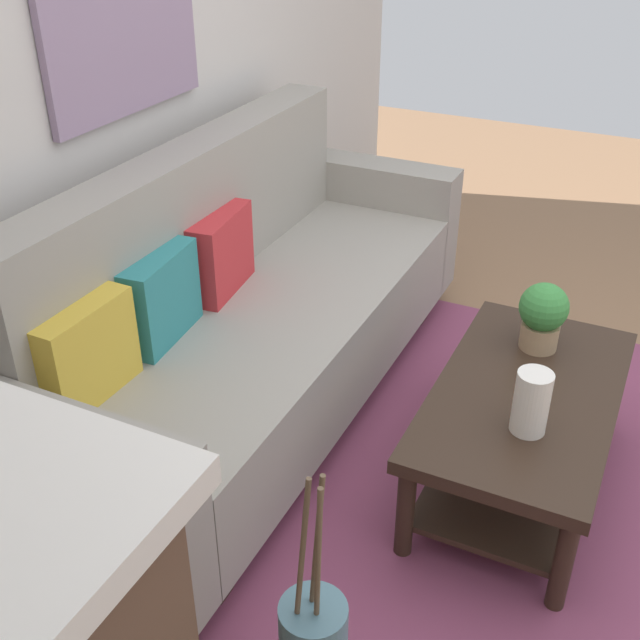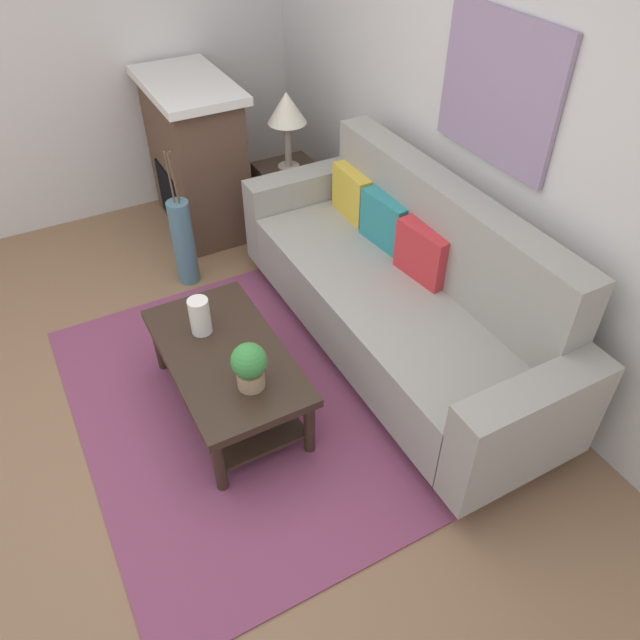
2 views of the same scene
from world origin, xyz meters
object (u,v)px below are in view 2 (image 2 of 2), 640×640
at_px(throw_pillow_teal, 386,221).
at_px(fireplace, 196,156).
at_px(couch, 401,293).
at_px(side_table, 290,201).
at_px(tabletop_vase, 200,316).
at_px(throw_pillow_mustard, 353,193).
at_px(framed_painting, 497,89).
at_px(coffee_table, 227,367).
at_px(floor_vase, 184,243).
at_px(table_lamp, 287,111).
at_px(throw_pillow_crimson, 423,253).
at_px(potted_plant_tabletop, 250,365).

relative_size(throw_pillow_teal, fireplace, 0.31).
xyz_separation_m(couch, side_table, (-1.53, 0.01, -0.15)).
bearing_deg(couch, tabletop_vase, -101.81).
height_order(throw_pillow_mustard, framed_painting, framed_painting).
distance_m(throw_pillow_teal, tabletop_vase, 1.30).
distance_m(coffee_table, floor_vase, 1.29).
bearing_deg(side_table, floor_vase, -76.42).
bearing_deg(side_table, throw_pillow_mustard, 8.46).
xyz_separation_m(tabletop_vase, framed_painting, (0.24, 1.62, 1.02)).
height_order(throw_pillow_mustard, floor_vase, throw_pillow_mustard).
bearing_deg(table_lamp, coffee_table, -36.80).
bearing_deg(throw_pillow_crimson, floor_vase, -141.34).
relative_size(throw_pillow_teal, throw_pillow_crimson, 1.00).
relative_size(table_lamp, fireplace, 0.49).
xyz_separation_m(throw_pillow_crimson, side_table, (-1.53, -0.11, -0.40)).
bearing_deg(tabletop_vase, couch, 78.19).
height_order(couch, fireplace, fireplace).
bearing_deg(couch, throw_pillow_teal, 162.42).
xyz_separation_m(coffee_table, side_table, (-1.50, 1.13, -0.03)).
xyz_separation_m(tabletop_vase, potted_plant_tabletop, (0.51, 0.08, 0.03)).
distance_m(couch, side_table, 1.54).
bearing_deg(fireplace, floor_vase, -28.61).
distance_m(side_table, fireplace, 0.79).
bearing_deg(couch, floor_vase, -144.82).
bearing_deg(throw_pillow_teal, couch, -17.58).
distance_m(fireplace, floor_vase, 0.82).
relative_size(potted_plant_tabletop, side_table, 0.47).
bearing_deg(throw_pillow_crimson, throw_pillow_mustard, 180.00).
relative_size(tabletop_vase, table_lamp, 0.38).
xyz_separation_m(potted_plant_tabletop, floor_vase, (-1.57, 0.16, -0.25)).
bearing_deg(potted_plant_tabletop, throw_pillow_teal, 118.50).
relative_size(couch, table_lamp, 4.32).
relative_size(throw_pillow_mustard, throw_pillow_teal, 1.00).
bearing_deg(throw_pillow_teal, coffee_table, -73.55).
height_order(throw_pillow_teal, floor_vase, throw_pillow_teal).
height_order(tabletop_vase, side_table, tabletop_vase).
distance_m(coffee_table, side_table, 1.88).
height_order(potted_plant_tabletop, table_lamp, table_lamp).
bearing_deg(throw_pillow_mustard, floor_vase, -116.56).
xyz_separation_m(floor_vase, framed_painting, (1.31, 1.39, 1.24)).
distance_m(throw_pillow_teal, table_lamp, 1.19).
distance_m(throw_pillow_mustard, throw_pillow_teal, 0.39).
relative_size(throw_pillow_mustard, coffee_table, 0.33).
relative_size(coffee_table, table_lamp, 1.93).
bearing_deg(coffee_table, side_table, 143.20).
bearing_deg(tabletop_vase, throw_pillow_mustard, 112.87).
xyz_separation_m(couch, throw_pillow_teal, (-0.39, 0.12, 0.25)).
relative_size(couch, framed_painting, 2.99).
bearing_deg(floor_vase, throw_pillow_crimson, 38.66).
distance_m(throw_pillow_teal, framed_painting, 1.02).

